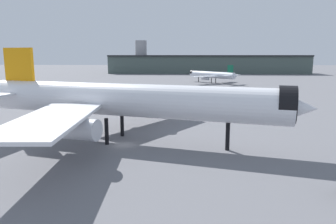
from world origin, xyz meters
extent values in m
plane|color=slate|center=(0.00, 0.00, 0.00)|extent=(900.00, 900.00, 0.00)
cylinder|color=white|center=(0.47, 2.58, 7.73)|extent=(56.22, 21.23, 5.94)
cone|color=white|center=(27.77, -5.18, 7.73)|extent=(7.88, 7.39, 5.82)
cone|color=white|center=(-26.83, 10.33, 7.73)|extent=(8.98, 7.54, 5.65)
cylinder|color=black|center=(26.63, -4.86, 8.17)|extent=(4.21, 6.51, 6.00)
cube|color=white|center=(0.57, 18.92, 6.98)|extent=(21.77, 26.27, 0.48)
cylinder|color=#B7BAC1|center=(1.04, 15.59, 5.02)|extent=(8.54, 5.32, 3.27)
cube|color=white|center=(-8.04, -11.37, 6.98)|extent=(10.03, 25.86, 0.48)
cylinder|color=#B7BAC1|center=(-5.89, -8.80, 5.02)|extent=(8.54, 5.32, 3.27)
cube|color=orange|center=(-22.46, 9.09, 12.48)|extent=(6.71, 2.43, 9.51)
cube|color=white|center=(-21.75, 15.75, 8.32)|extent=(7.71, 11.22, 0.36)
cylinder|color=black|center=(17.94, -2.39, 2.38)|extent=(0.71, 0.71, 4.75)
cylinder|color=black|center=(-1.40, 6.35, 2.38)|extent=(0.71, 0.71, 4.75)
cylinder|color=black|center=(-3.11, 0.35, 2.38)|extent=(0.71, 0.71, 4.75)
cylinder|color=silver|center=(28.23, 128.02, 4.68)|extent=(24.21, 24.96, 3.60)
cone|color=silver|center=(17.42, 139.25, 4.68)|extent=(5.29, 5.30, 3.53)
cone|color=silver|center=(39.04, 116.78, 4.68)|extent=(5.71, 5.74, 3.42)
cylinder|color=black|center=(17.92, 138.73, 4.95)|extent=(3.74, 3.69, 3.64)
cube|color=silver|center=(23.55, 120.16, 4.23)|extent=(14.80, 10.61, 0.29)
cylinder|color=#B7BAC1|center=(24.25, 121.87, 3.04)|extent=(4.45, 4.52, 1.98)
cube|color=silver|center=(36.26, 132.38, 4.23)|extent=(11.01, 14.72, 0.29)
cylinder|color=#B7BAC1|center=(34.52, 131.76, 3.04)|extent=(4.45, 4.52, 1.98)
cube|color=#0F5138|center=(37.31, 118.58, 7.56)|extent=(2.85, 2.95, 5.76)
cube|color=silver|center=(35.07, 115.56, 5.04)|extent=(5.99, 5.91, 0.22)
cube|color=silver|center=(40.41, 120.70, 5.04)|extent=(5.99, 5.91, 0.22)
cylinder|color=black|center=(21.31, 135.20, 1.44)|extent=(0.43, 0.43, 2.88)
cylinder|color=black|center=(27.95, 125.58, 1.44)|extent=(0.43, 0.43, 2.88)
cylinder|color=black|center=(30.67, 128.20, 1.44)|extent=(0.43, 0.43, 2.88)
cube|color=#475651|center=(34.36, 225.93, 7.19)|extent=(169.66, 31.23, 14.39)
cube|color=#232628|center=(34.36, 225.93, 14.99)|extent=(169.72, 33.99, 1.20)
cylinder|color=#939399|center=(-23.70, 227.17, 14.05)|extent=(9.94, 9.94, 28.11)
cone|color=#F2600C|center=(15.71, 39.06, 0.31)|extent=(0.50, 0.50, 0.62)
camera|label=1|loc=(9.75, -54.28, 15.83)|focal=33.96mm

